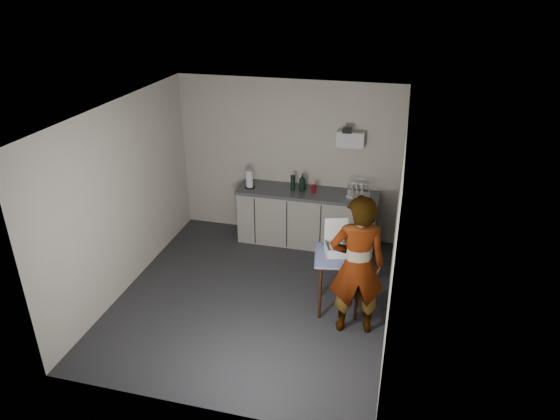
% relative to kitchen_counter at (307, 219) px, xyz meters
% --- Properties ---
extents(ground, '(4.00, 4.00, 0.00)m').
position_rel_kitchen_counter_xyz_m(ground, '(-0.40, -1.70, -0.43)').
color(ground, '#2C2D31').
rests_on(ground, ground).
extents(wall_back, '(3.60, 0.02, 2.60)m').
position_rel_kitchen_counter_xyz_m(wall_back, '(-0.40, 0.29, 0.87)').
color(wall_back, beige).
rests_on(wall_back, ground).
extents(wall_right, '(0.02, 4.00, 2.60)m').
position_rel_kitchen_counter_xyz_m(wall_right, '(1.39, -1.70, 0.87)').
color(wall_right, beige).
rests_on(wall_right, ground).
extents(wall_left, '(0.02, 4.00, 2.60)m').
position_rel_kitchen_counter_xyz_m(wall_left, '(-2.19, -1.70, 0.87)').
color(wall_left, beige).
rests_on(wall_left, ground).
extents(ceiling, '(3.60, 4.00, 0.01)m').
position_rel_kitchen_counter_xyz_m(ceiling, '(-0.40, -1.70, 2.17)').
color(ceiling, white).
rests_on(ceiling, wall_back).
extents(kitchen_counter, '(2.24, 0.62, 0.91)m').
position_rel_kitchen_counter_xyz_m(kitchen_counter, '(0.00, 0.00, 0.00)').
color(kitchen_counter, black).
rests_on(kitchen_counter, ground).
extents(wall_shelf, '(0.42, 0.18, 0.37)m').
position_rel_kitchen_counter_xyz_m(wall_shelf, '(0.60, 0.22, 1.32)').
color(wall_shelf, white).
rests_on(wall_shelf, ground).
extents(side_table, '(0.72, 0.72, 0.81)m').
position_rel_kitchen_counter_xyz_m(side_table, '(0.75, -1.67, 0.28)').
color(side_table, black).
rests_on(side_table, ground).
extents(standing_man, '(0.75, 0.57, 1.82)m').
position_rel_kitchen_counter_xyz_m(standing_man, '(1.00, -2.04, 0.48)').
color(standing_man, '#B2A593').
rests_on(standing_man, ground).
extents(soap_bottle, '(0.12, 0.12, 0.29)m').
position_rel_kitchen_counter_xyz_m(soap_bottle, '(-0.09, 0.01, 0.63)').
color(soap_bottle, black).
rests_on(soap_bottle, kitchen_counter).
extents(soda_can, '(0.07, 0.07, 0.13)m').
position_rel_kitchen_counter_xyz_m(soda_can, '(0.10, -0.01, 0.55)').
color(soda_can, red).
rests_on(soda_can, kitchen_counter).
extents(dark_bottle, '(0.07, 0.07, 0.25)m').
position_rel_kitchen_counter_xyz_m(dark_bottle, '(-0.25, 0.01, 0.61)').
color(dark_bottle, black).
rests_on(dark_bottle, kitchen_counter).
extents(paper_towel, '(0.17, 0.17, 0.30)m').
position_rel_kitchen_counter_xyz_m(paper_towel, '(-0.94, -0.07, 0.62)').
color(paper_towel, black).
rests_on(paper_towel, kitchen_counter).
extents(dish_rack, '(0.35, 0.26, 0.24)m').
position_rel_kitchen_counter_xyz_m(dish_rack, '(0.79, 0.05, 0.54)').
color(dish_rack, silver).
rests_on(dish_rack, kitchen_counter).
extents(bakery_box, '(0.37, 0.38, 0.42)m').
position_rel_kitchen_counter_xyz_m(bakery_box, '(0.70, -1.61, 0.48)').
color(bakery_box, white).
rests_on(bakery_box, side_table).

